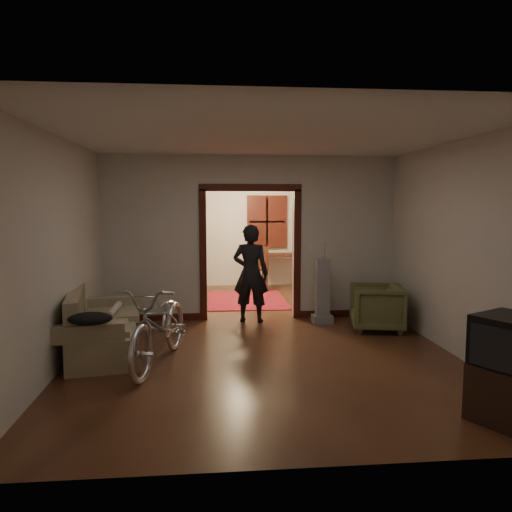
{
  "coord_description": "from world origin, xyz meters",
  "views": [
    {
      "loc": [
        -0.72,
        -7.78,
        1.99
      ],
      "look_at": [
        0.0,
        -0.3,
        1.2
      ],
      "focal_mm": 35.0,
      "sensor_mm": 36.0,
      "label": 1
    }
  ],
  "objects": [
    {
      "name": "crt_tv",
      "position": [
        2.0,
        -3.62,
        0.74
      ],
      "size": [
        0.75,
        0.72,
        0.49
      ],
      "primitive_type": "cube",
      "rotation": [
        0.0,
        0.0,
        0.5
      ],
      "color": "black",
      "rests_on": "tv_stand"
    },
    {
      "name": "wall_right",
      "position": [
        2.5,
        0.0,
        1.4
      ],
      "size": [
        0.02,
        8.5,
        2.8
      ],
      "primitive_type": "cube",
      "color": "beige",
      "rests_on": "floor"
    },
    {
      "name": "desk",
      "position": [
        1.07,
        3.87,
        0.39
      ],
      "size": [
        1.15,
        0.78,
        0.79
      ],
      "primitive_type": "cube",
      "rotation": [
        0.0,
        0.0,
        -0.18
      ],
      "color": "black",
      "rests_on": "floor"
    },
    {
      "name": "chandelier",
      "position": [
        0.0,
        2.5,
        2.35
      ],
      "size": [
        0.24,
        0.24,
        0.24
      ],
      "primitive_type": "sphere",
      "color": "#FFE0A5",
      "rests_on": "ceiling"
    },
    {
      "name": "desk_chair",
      "position": [
        0.41,
        3.49,
        0.5
      ],
      "size": [
        0.53,
        0.53,
        1.0
      ],
      "primitive_type": "cube",
      "rotation": [
        0.0,
        0.0,
        -0.23
      ],
      "color": "black",
      "rests_on": "floor"
    },
    {
      "name": "light_switch",
      "position": [
        1.05,
        0.68,
        1.25
      ],
      "size": [
        0.08,
        0.01,
        0.12
      ],
      "primitive_type": "cube",
      "color": "silver",
      "rests_on": "partition_wall"
    },
    {
      "name": "person",
      "position": [
        -0.02,
        0.48,
        0.82
      ],
      "size": [
        0.68,
        0.54,
        1.65
      ],
      "primitive_type": "imported",
      "rotation": [
        0.0,
        0.0,
        2.87
      ],
      "color": "black",
      "rests_on": "floor"
    },
    {
      "name": "globe",
      "position": [
        -1.43,
        3.83,
        1.94
      ],
      "size": [
        0.3,
        0.3,
        0.3
      ],
      "primitive_type": "sphere",
      "color": "#1E5972",
      "rests_on": "locker"
    },
    {
      "name": "oriental_rug",
      "position": [
        0.06,
        2.35,
        0.01
      ],
      "size": [
        1.61,
        2.1,
        0.02
      ],
      "primitive_type": "cube",
      "rotation": [
        0.0,
        0.0,
        -0.01
      ],
      "color": "maroon",
      "rests_on": "floor"
    },
    {
      "name": "armchair",
      "position": [
        1.91,
        -0.27,
        0.36
      ],
      "size": [
        0.93,
        0.92,
        0.73
      ],
      "primitive_type": "imported",
      "rotation": [
        0.0,
        0.0,
        -1.77
      ],
      "color": "brown",
      "rests_on": "floor"
    },
    {
      "name": "wall_back",
      "position": [
        0.0,
        4.25,
        1.4
      ],
      "size": [
        5.0,
        0.02,
        2.8
      ],
      "primitive_type": "cube",
      "color": "beige",
      "rests_on": "floor"
    },
    {
      "name": "rolled_paper",
      "position": [
        -2.03,
        -0.81,
        0.53
      ],
      "size": [
        0.09,
        0.74,
        0.09
      ],
      "primitive_type": "cylinder",
      "rotation": [
        1.57,
        0.0,
        0.0
      ],
      "color": "beige",
      "rests_on": "sofa"
    },
    {
      "name": "sofa",
      "position": [
        -2.13,
        -1.11,
        0.43
      ],
      "size": [
        1.17,
        1.99,
        0.86
      ],
      "primitive_type": "cube",
      "rotation": [
        0.0,
        0.0,
        0.18
      ],
      "color": "#787150",
      "rests_on": "floor"
    },
    {
      "name": "jacket",
      "position": [
        -2.08,
        -2.02,
        0.68
      ],
      "size": [
        0.5,
        0.38,
        0.15
      ],
      "primitive_type": "ellipsoid",
      "color": "black",
      "rests_on": "sofa"
    },
    {
      "name": "tv_stand",
      "position": [
        2.0,
        -3.62,
        0.26
      ],
      "size": [
        0.76,
        0.74,
        0.53
      ],
      "primitive_type": "cube",
      "rotation": [
        0.0,
        0.0,
        0.5
      ],
      "color": "black",
      "rests_on": "floor"
    },
    {
      "name": "locker",
      "position": [
        -1.43,
        3.83,
        0.82
      ],
      "size": [
        0.86,
        0.54,
        1.64
      ],
      "primitive_type": "cube",
      "rotation": [
        0.0,
        0.0,
        -0.1
      ],
      "color": "#22351F",
      "rests_on": "floor"
    },
    {
      "name": "floor",
      "position": [
        0.0,
        0.0,
        0.0
      ],
      "size": [
        5.0,
        8.5,
        0.01
      ],
      "primitive_type": "cube",
      "color": "#391D12",
      "rests_on": "ground"
    },
    {
      "name": "door_casing",
      "position": [
        0.0,
        0.75,
        1.1
      ],
      "size": [
        1.74,
        0.2,
        2.32
      ],
      "primitive_type": "cube",
      "color": "#39120D",
      "rests_on": "floor"
    },
    {
      "name": "far_window",
      "position": [
        0.7,
        4.21,
        1.55
      ],
      "size": [
        0.98,
        0.06,
        1.28
      ],
      "primitive_type": "cube",
      "color": "black",
      "rests_on": "wall_back"
    },
    {
      "name": "partition_wall",
      "position": [
        0.0,
        0.75,
        1.4
      ],
      "size": [
        5.0,
        0.14,
        2.8
      ],
      "primitive_type": "cube",
      "color": "beige",
      "rests_on": "floor"
    },
    {
      "name": "bicycle",
      "position": [
        -1.32,
        -1.67,
        0.51
      ],
      "size": [
        1.1,
        2.06,
        1.03
      ],
      "primitive_type": "imported",
      "rotation": [
        0.0,
        0.0,
        -0.22
      ],
      "color": "silver",
      "rests_on": "floor"
    },
    {
      "name": "wall_left",
      "position": [
        -2.5,
        0.0,
        1.4
      ],
      "size": [
        0.02,
        8.5,
        2.8
      ],
      "primitive_type": "cube",
      "color": "beige",
      "rests_on": "floor"
    },
    {
      "name": "ceiling",
      "position": [
        0.0,
        0.0,
        2.8
      ],
      "size": [
        5.0,
        8.5,
        0.01
      ],
      "primitive_type": "cube",
      "color": "white",
      "rests_on": "floor"
    },
    {
      "name": "vacuum",
      "position": [
        1.17,
        0.27,
        0.54
      ],
      "size": [
        0.38,
        0.32,
        1.08
      ],
      "primitive_type": "cube",
      "rotation": [
        0.0,
        0.0,
        0.19
      ],
      "color": "gray",
      "rests_on": "floor"
    }
  ]
}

